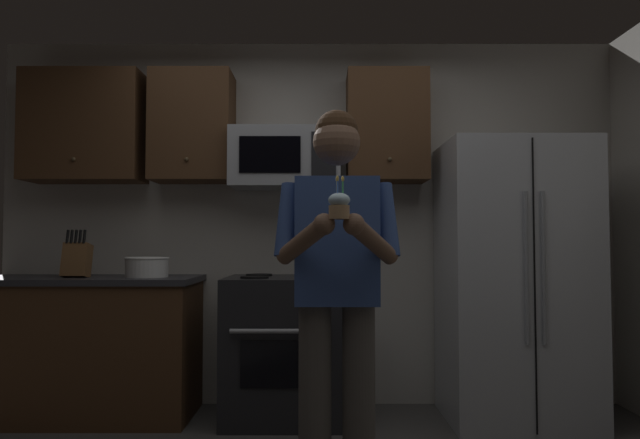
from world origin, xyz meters
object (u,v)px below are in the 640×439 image
object	(u,v)px
cupcake	(340,205)
oven_range	(285,347)
microwave	(287,159)
refrigerator	(515,280)
knife_block	(78,260)
person	(338,275)
bowl_large_white	(148,266)

from	to	relation	value
cupcake	oven_range	bearing A→B (deg)	101.92
oven_range	microwave	distance (m)	1.26
refrigerator	oven_range	bearing A→B (deg)	178.50
knife_block	person	size ratio (longest dim) A/B	0.18
oven_range	cupcake	bearing A→B (deg)	-78.08
oven_range	refrigerator	size ratio (longest dim) A/B	0.52
oven_range	knife_block	size ratio (longest dim) A/B	2.91
person	cupcake	size ratio (longest dim) A/B	10.13
oven_range	bowl_large_white	xyz separation A→B (m)	(-0.90, -0.01, 0.53)
knife_block	bowl_large_white	world-z (taller)	knife_block
knife_block	microwave	bearing A→B (deg)	6.26
oven_range	knife_block	xyz separation A→B (m)	(-1.36, -0.03, 0.57)
knife_block	bowl_large_white	size ratio (longest dim) A/B	1.12
cupcake	person	bearing A→B (deg)	90.00
oven_range	person	size ratio (longest dim) A/B	0.53
refrigerator	cupcake	bearing A→B (deg)	-129.42
bowl_large_white	microwave	bearing A→B (deg)	8.35
knife_block	person	distance (m)	2.01
microwave	cupcake	world-z (taller)	microwave
knife_block	bowl_large_white	distance (m)	0.46
cupcake	knife_block	bearing A→B (deg)	138.97
oven_range	microwave	bearing A→B (deg)	89.98
knife_block	cupcake	size ratio (longest dim) A/B	1.84
microwave	refrigerator	world-z (taller)	microwave
oven_range	cupcake	distance (m)	1.73
knife_block	refrigerator	bearing A→B (deg)	-0.19
person	microwave	bearing A→B (deg)	103.81
oven_range	bowl_large_white	distance (m)	1.05
oven_range	knife_block	distance (m)	1.47
oven_range	bowl_large_white	world-z (taller)	bowl_large_white
knife_block	person	bearing A→B (deg)	-33.95
oven_range	microwave	world-z (taller)	microwave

